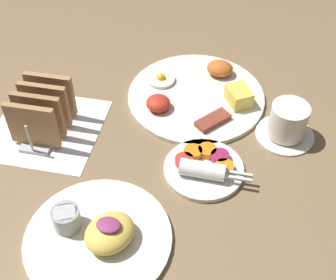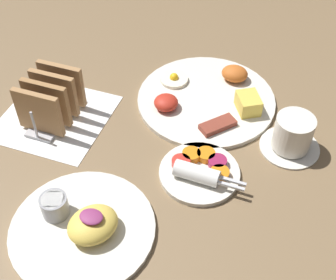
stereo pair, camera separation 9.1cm
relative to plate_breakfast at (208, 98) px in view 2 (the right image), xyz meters
The scene contains 7 objects.
ground_plane 0.21m from the plate_breakfast, 114.98° to the right, with size 3.00×3.00×0.00m, color brown.
napkin_flat 0.33m from the plate_breakfast, 151.13° to the right, with size 0.22×0.22×0.00m.
plate_breakfast is the anchor object (origin of this frame).
plate_condiments 0.21m from the plate_breakfast, 77.97° to the right, with size 0.17×0.15×0.04m.
plate_foreground 0.41m from the plate_breakfast, 105.19° to the right, with size 0.25×0.25×0.06m.
toast_rack 0.34m from the plate_breakfast, 151.13° to the right, with size 0.10×0.15×0.10m.
coffee_cup 0.21m from the plate_breakfast, 22.86° to the right, with size 0.12×0.12×0.08m.
Camera 2 is at (0.27, -0.57, 0.69)m, focal length 50.00 mm.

